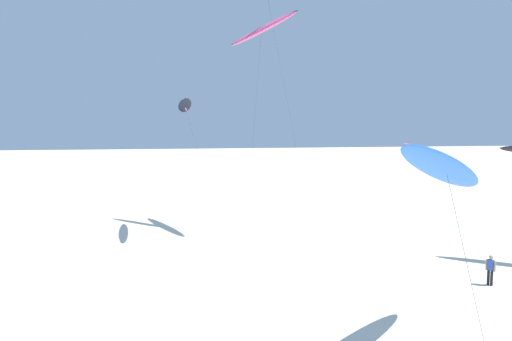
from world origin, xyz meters
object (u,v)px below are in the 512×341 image
object	(u,v)px
flying_kite_2	(447,170)
person_foreground_walker	(490,269)
flying_kite_0	(185,105)
flying_kite_1	(261,30)

from	to	relation	value
flying_kite_2	person_foreground_walker	distance (m)	11.09
flying_kite_0	flying_kite_2	world-z (taller)	flying_kite_0
flying_kite_1	person_foreground_walker	distance (m)	22.46
flying_kite_2	flying_kite_0	bearing A→B (deg)	112.89
flying_kite_1	flying_kite_2	size ratio (longest dim) A/B	2.03
flying_kite_0	flying_kite_2	size ratio (longest dim) A/B	1.31
flying_kite_1	flying_kite_0	bearing A→B (deg)	-171.88
flying_kite_1	flying_kite_2	world-z (taller)	flying_kite_1
flying_kite_0	flying_kite_1	xyz separation A→B (m)	(5.79, 0.83, 5.64)
flying_kite_0	person_foreground_walker	world-z (taller)	flying_kite_0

